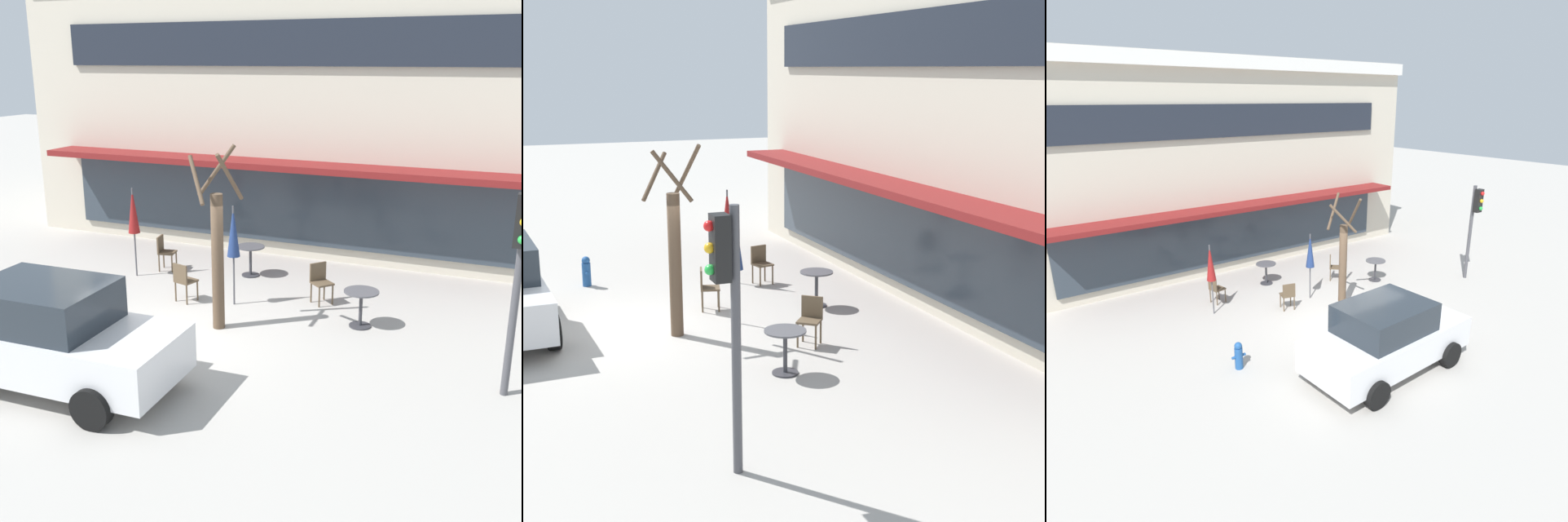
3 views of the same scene
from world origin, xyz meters
TOP-DOWN VIEW (x-y plane):
  - ground_plane at (0.00, 0.00)m, footprint 80.00×80.00m
  - cafe_table_near_wall at (-0.10, 4.05)m, footprint 0.70×0.70m
  - cafe_table_streetside at (3.24, 1.99)m, footprint 0.70×0.70m
  - patio_umbrella_green_folded at (-2.69, 2.93)m, footprint 0.28×0.28m
  - patio_umbrella_cream_folded at (0.38, 2.11)m, footprint 0.28×0.28m
  - cafe_chair_0 at (-0.70, 1.81)m, footprint 0.49×0.49m
  - cafe_chair_1 at (2.06, 2.96)m, footprint 0.56×0.56m
  - cafe_chair_2 at (-2.28, 3.60)m, footprint 0.47×0.47m
  - street_tree at (0.65, 0.82)m, footprint 1.05×1.11m
  - traffic_light_pole at (6.09, 0.10)m, footprint 0.26×0.43m
  - fire_hydrant at (-3.56, -0.24)m, footprint 0.36×0.20m

SIDE VIEW (x-z plane):
  - ground_plane at x=0.00m, z-range 0.00..0.00m
  - fire_hydrant at x=-3.56m, z-range 0.00..0.71m
  - cafe_table_near_wall at x=-0.10m, z-range 0.14..0.90m
  - cafe_table_streetside at x=3.24m, z-range 0.14..0.90m
  - cafe_chair_0 at x=-0.70m, z-range 0.08..0.97m
  - cafe_chair_1 at x=2.06m, z-range 0.08..0.97m
  - cafe_chair_2 at x=-2.28m, z-range 0.08..0.97m
  - street_tree at x=0.65m, z-range -0.24..3.37m
  - patio_umbrella_green_folded at x=-2.69m, z-range 0.53..2.73m
  - patio_umbrella_cream_folded at x=0.38m, z-range 0.53..2.73m
  - traffic_light_pole at x=6.09m, z-range 0.60..4.00m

